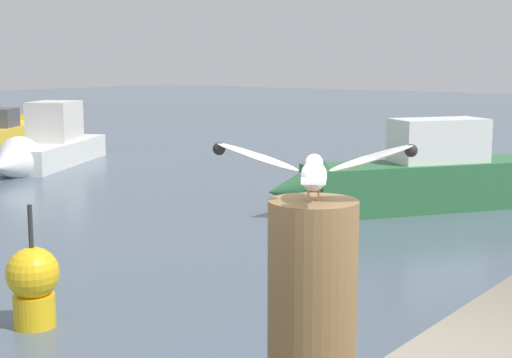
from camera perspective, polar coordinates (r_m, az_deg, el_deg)
mooring_post at (r=2.72m, az=4.25°, el=-11.88°), size 0.32×0.32×0.99m
seagull at (r=2.57m, az=4.41°, el=0.88°), size 0.47×0.63×0.21m
boat_green at (r=14.53m, az=11.80°, el=0.05°), size 5.42×4.17×1.75m
boat_yellow at (r=28.21m, az=-17.79°, el=3.61°), size 5.33×4.19×1.45m
boat_white at (r=20.59m, az=-15.87°, el=2.24°), size 5.32×3.73×1.98m
channel_buoy at (r=8.38m, az=-16.53°, el=-7.59°), size 0.56×0.56×1.33m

